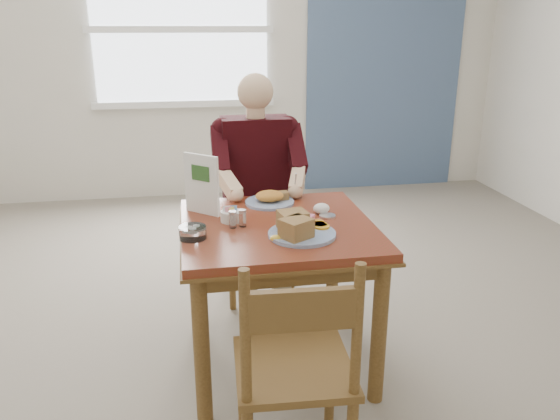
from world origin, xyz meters
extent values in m
plane|color=slate|center=(0.00, 0.00, 0.00)|extent=(6.00, 6.00, 0.00)
plane|color=beige|center=(0.00, 3.00, 1.40)|extent=(5.50, 0.00, 5.50)
cube|color=#435A7C|center=(1.60, 2.98, 1.40)|extent=(1.60, 0.02, 2.80)
ellipsoid|color=yellow|center=(-0.04, -0.22, 0.76)|extent=(0.06, 0.05, 0.03)
ellipsoid|color=white|center=(0.24, 0.11, 0.78)|extent=(0.09, 0.08, 0.05)
cylinder|color=silver|center=(0.26, 0.05, 0.76)|extent=(0.11, 0.11, 0.01)
cube|color=white|center=(-0.40, 2.97, 1.60)|extent=(1.60, 0.02, 1.30)
cube|color=white|center=(-0.40, 2.96, 0.92)|extent=(1.72, 0.04, 0.06)
cube|color=white|center=(-0.40, 2.96, 1.60)|extent=(1.72, 0.04, 0.06)
cube|color=maroon|center=(0.00, 0.00, 0.73)|extent=(0.90, 0.90, 0.04)
cube|color=brown|center=(0.00, 0.00, 0.70)|extent=(0.92, 0.92, 0.01)
cylinder|color=brown|center=(-0.39, -0.39, 0.35)|extent=(0.07, 0.07, 0.71)
cylinder|color=brown|center=(0.39, -0.39, 0.35)|extent=(0.07, 0.07, 0.71)
cylinder|color=brown|center=(-0.39, 0.39, 0.35)|extent=(0.07, 0.07, 0.71)
cylinder|color=brown|center=(0.39, 0.39, 0.35)|extent=(0.07, 0.07, 0.71)
cube|color=brown|center=(0.00, -0.39, 0.66)|extent=(0.80, 0.03, 0.08)
cube|color=brown|center=(0.00, 0.39, 0.66)|extent=(0.80, 0.03, 0.08)
cube|color=brown|center=(-0.39, 0.00, 0.66)|extent=(0.03, 0.80, 0.08)
cube|color=brown|center=(0.39, 0.00, 0.66)|extent=(0.03, 0.80, 0.08)
cylinder|color=brown|center=(-0.18, 0.57, 0.23)|extent=(0.04, 0.04, 0.45)
cylinder|color=brown|center=(0.18, 0.57, 0.23)|extent=(0.04, 0.04, 0.45)
cylinder|color=brown|center=(-0.18, 0.93, 0.23)|extent=(0.04, 0.04, 0.45)
cylinder|color=brown|center=(0.18, 0.93, 0.23)|extent=(0.04, 0.04, 0.45)
cube|color=brown|center=(0.00, 0.75, 0.47)|extent=(0.42, 0.42, 0.03)
cylinder|color=brown|center=(-0.18, 0.93, 0.70)|extent=(0.04, 0.04, 0.50)
cylinder|color=brown|center=(0.18, 0.93, 0.70)|extent=(0.04, 0.04, 0.50)
cube|color=brown|center=(0.00, 0.93, 0.80)|extent=(0.38, 0.03, 0.14)
cylinder|color=brown|center=(-0.24, -0.55, 0.23)|extent=(0.04, 0.04, 0.45)
cylinder|color=brown|center=(0.12, -0.57, 0.23)|extent=(0.04, 0.04, 0.45)
cube|color=brown|center=(-0.07, -0.74, 0.47)|extent=(0.44, 0.44, 0.03)
cylinder|color=brown|center=(-0.26, -0.91, 0.70)|extent=(0.04, 0.04, 0.50)
cylinder|color=brown|center=(0.10, -0.93, 0.70)|extent=(0.04, 0.04, 0.50)
cube|color=brown|center=(-0.08, -0.92, 0.80)|extent=(0.38, 0.05, 0.14)
cube|color=tan|center=(-0.10, 0.63, 0.54)|extent=(0.13, 0.38, 0.12)
cube|color=tan|center=(0.10, 0.63, 0.54)|extent=(0.13, 0.38, 0.12)
cube|color=tan|center=(-0.10, 0.45, 0.24)|extent=(0.10, 0.10, 0.48)
cube|color=tan|center=(0.10, 0.45, 0.24)|extent=(0.10, 0.10, 0.48)
cube|color=black|center=(0.00, 0.78, 0.84)|extent=(0.40, 0.22, 0.58)
sphere|color=black|center=(-0.19, 0.78, 1.06)|extent=(0.15, 0.15, 0.15)
sphere|color=black|center=(0.19, 0.78, 1.06)|extent=(0.15, 0.15, 0.15)
cylinder|color=#D7AF88|center=(0.00, 0.76, 1.15)|extent=(0.11, 0.11, 0.08)
sphere|color=#D7AF88|center=(0.00, 0.76, 1.28)|extent=(0.21, 0.21, 0.21)
cube|color=black|center=(-0.22, 0.67, 0.96)|extent=(0.09, 0.29, 0.27)
cube|color=black|center=(0.22, 0.67, 0.96)|extent=(0.09, 0.29, 0.27)
sphere|color=black|center=(-0.22, 0.55, 0.86)|extent=(0.09, 0.09, 0.09)
sphere|color=black|center=(0.22, 0.55, 0.86)|extent=(0.09, 0.09, 0.09)
cube|color=#D7AF88|center=(-0.19, 0.46, 0.82)|extent=(0.14, 0.23, 0.14)
cube|color=#D7AF88|center=(0.19, 0.46, 0.82)|extent=(0.14, 0.23, 0.14)
sphere|color=#D7AF88|center=(-0.16, 0.37, 0.79)|extent=(0.08, 0.08, 0.08)
sphere|color=#D7AF88|center=(0.16, 0.37, 0.79)|extent=(0.08, 0.08, 0.08)
cylinder|color=silver|center=(0.16, 0.37, 0.84)|extent=(0.01, 0.05, 0.12)
cylinder|color=white|center=(0.08, -0.18, 0.76)|extent=(0.40, 0.40, 0.02)
cube|color=tan|center=(0.04, -0.23, 0.81)|extent=(0.16, 0.16, 0.08)
cube|color=tan|center=(0.05, -0.13, 0.81)|extent=(0.14, 0.13, 0.08)
cylinder|color=orange|center=(0.18, -0.13, 0.77)|extent=(0.09, 0.09, 0.01)
cylinder|color=orange|center=(0.18, -0.11, 0.77)|extent=(0.10, 0.10, 0.01)
cylinder|color=orange|center=(0.17, -0.08, 0.77)|extent=(0.10, 0.10, 0.01)
cube|color=#DE698A|center=(0.13, -0.04, 0.78)|extent=(0.08, 0.08, 0.03)
cylinder|color=white|center=(0.01, 0.31, 0.76)|extent=(0.28, 0.28, 0.01)
ellipsoid|color=orange|center=(0.01, 0.31, 0.79)|extent=(0.16, 0.14, 0.06)
cube|color=tan|center=(0.07, 0.33, 0.78)|extent=(0.10, 0.06, 0.04)
cylinder|color=white|center=(-0.21, 0.07, 0.78)|extent=(0.12, 0.12, 0.05)
cube|color=pink|center=(-0.22, 0.07, 0.81)|extent=(0.04, 0.03, 0.02)
cube|color=#6699D8|center=(-0.20, 0.08, 0.81)|extent=(0.04, 0.02, 0.02)
cube|color=#EAD159|center=(-0.21, 0.05, 0.81)|extent=(0.03, 0.04, 0.02)
cube|color=white|center=(-0.23, 0.08, 0.81)|extent=(0.04, 0.02, 0.02)
cylinder|color=white|center=(-0.21, -0.02, 0.78)|extent=(0.04, 0.04, 0.07)
cylinder|color=silver|center=(-0.21, -0.02, 0.82)|extent=(0.04, 0.04, 0.01)
cylinder|color=white|center=(-0.17, -0.01, 0.78)|extent=(0.04, 0.04, 0.07)
cylinder|color=silver|center=(-0.17, -0.01, 0.82)|extent=(0.04, 0.04, 0.01)
cylinder|color=white|center=(-0.40, -0.12, 0.78)|extent=(0.13, 0.13, 0.06)
cylinder|color=white|center=(-0.41, -0.12, 0.80)|extent=(0.03, 0.03, 0.02)
cylinder|color=white|center=(-0.38, -0.11, 0.80)|extent=(0.03, 0.03, 0.02)
cylinder|color=white|center=(-0.40, -0.14, 0.80)|extent=(0.03, 0.03, 0.02)
cube|color=white|center=(-0.34, 0.21, 0.90)|extent=(0.16, 0.15, 0.30)
cube|color=#2D5926|center=(-0.35, 0.20, 0.96)|extent=(0.08, 0.07, 0.08)
camera|label=1|loc=(-0.41, -2.39, 1.65)|focal=35.00mm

